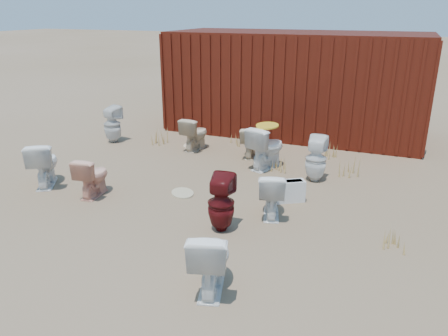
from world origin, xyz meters
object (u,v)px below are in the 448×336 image
at_px(toilet_front_a, 44,164).
at_px(toilet_back_yellowlid, 267,147).
at_px(toilet_back_e, 316,159).
at_px(shipping_container, 295,83).
at_px(toilet_front_c, 210,259).
at_px(toilet_front_pink, 93,176).
at_px(toilet_front_e, 271,194).
at_px(toilet_back_beige_left, 195,134).
at_px(toilet_front_maroon, 221,203).
at_px(toilet_back_a, 112,124).
at_px(loose_tank, 289,191).
at_px(toilet_back_beige_right, 250,142).

xyz_separation_m(toilet_front_a, toilet_back_yellowlid, (3.31, 2.29, 0.02)).
bearing_deg(toilet_back_e, shipping_container, -69.63).
bearing_deg(toilet_front_c, shipping_container, -99.90).
height_order(toilet_front_a, toilet_front_pink, toilet_front_a).
bearing_deg(toilet_back_yellowlid, toilet_front_a, 54.45).
xyz_separation_m(shipping_container, toilet_front_pink, (-2.06, -5.23, -0.87)).
bearing_deg(toilet_front_e, toilet_back_beige_left, -62.27).
height_order(toilet_front_maroon, toilet_back_yellowlid, toilet_back_yellowlid).
distance_m(toilet_front_a, toilet_back_a, 2.67).
relative_size(toilet_back_yellowlid, loose_tank, 1.66).
distance_m(toilet_front_maroon, toilet_back_a, 4.97).
bearing_deg(toilet_back_beige_left, toilet_front_maroon, 128.27).
distance_m(toilet_front_pink, toilet_back_beige_left, 2.91).
xyz_separation_m(toilet_front_a, loose_tank, (4.10, 0.92, -0.22)).
distance_m(toilet_front_pink, toilet_back_beige_right, 3.34).
distance_m(toilet_front_c, toilet_back_yellowlid, 4.02).
distance_m(toilet_front_maroon, toilet_back_yellowlid, 2.68).
relative_size(toilet_front_maroon, toilet_back_yellowlid, 0.98).
bearing_deg(toilet_front_pink, toilet_front_maroon, 165.78).
bearing_deg(toilet_back_e, toilet_front_a, 24.62).
distance_m(toilet_front_a, toilet_front_c, 4.24).
relative_size(toilet_front_a, toilet_back_beige_left, 1.10).
distance_m(toilet_front_maroon, toilet_back_beige_left, 3.75).
bearing_deg(shipping_container, toilet_front_c, -83.65).
bearing_deg(toilet_front_a, toilet_front_c, 124.62).
relative_size(toilet_front_c, toilet_front_maroon, 0.93).
height_order(toilet_front_pink, toilet_back_a, toilet_back_a).
bearing_deg(toilet_front_a, toilet_back_yellowlid, -177.32).
xyz_separation_m(shipping_container, toilet_front_maroon, (0.35, -5.56, -0.79)).
height_order(toilet_front_maroon, toilet_back_e, toilet_back_e).
xyz_separation_m(toilet_front_pink, toilet_back_e, (3.25, 2.03, 0.08)).
bearing_deg(shipping_container, toilet_back_beige_left, -124.11).
height_order(shipping_container, toilet_front_pink, shipping_container).
bearing_deg(toilet_back_yellowlid, toilet_back_beige_right, -25.23).
xyz_separation_m(toilet_back_beige_right, toilet_back_e, (1.53, -0.84, 0.09)).
distance_m(toilet_back_a, toilet_back_beige_left, 2.01).
relative_size(toilet_front_a, toilet_front_maroon, 0.97).
bearing_deg(toilet_back_beige_right, toilet_back_beige_left, -14.06).
relative_size(toilet_front_pink, toilet_back_a, 0.80).
distance_m(toilet_front_c, toilet_back_e, 3.68).
relative_size(toilet_back_beige_left, toilet_back_e, 0.88).
relative_size(toilet_front_c, loose_tank, 1.52).
height_order(toilet_front_c, toilet_back_beige_right, toilet_front_c).
distance_m(toilet_front_maroon, toilet_back_beige_right, 3.27).
distance_m(toilet_back_beige_left, loose_tank, 3.20).
relative_size(toilet_front_pink, toilet_back_e, 0.81).
xyz_separation_m(toilet_front_c, toilet_back_yellowlid, (-0.58, 3.97, 0.04)).
xyz_separation_m(toilet_front_a, toilet_front_c, (3.89, -1.68, -0.02)).
xyz_separation_m(toilet_front_c, toilet_back_beige_left, (-2.36, 4.50, -0.02)).
bearing_deg(toilet_back_a, toilet_front_pink, 130.74).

